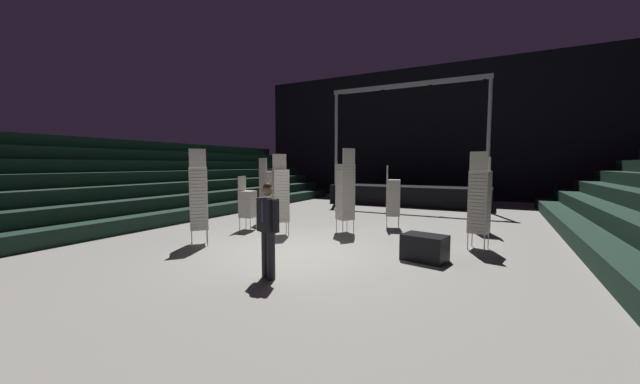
% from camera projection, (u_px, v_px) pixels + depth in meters
% --- Properties ---
extents(ground_plane, '(22.00, 30.00, 0.10)m').
position_uv_depth(ground_plane, '(298.00, 256.00, 7.94)').
color(ground_plane, gray).
extents(arena_end_wall, '(22.00, 0.30, 8.00)m').
position_uv_depth(arena_end_wall, '(425.00, 133.00, 20.86)').
color(arena_end_wall, black).
rests_on(arena_end_wall, ground_plane).
extents(bleacher_bank_left, '(5.25, 24.00, 3.15)m').
position_uv_depth(bleacher_bank_left, '(118.00, 178.00, 12.55)').
color(bleacher_bank_left, black).
rests_on(bleacher_bank_left, ground_plane).
extents(stage_riser, '(7.83, 2.58, 5.97)m').
position_uv_depth(stage_riser, '(408.00, 193.00, 17.60)').
color(stage_riser, black).
rests_on(stage_riser, ground_plane).
extents(man_with_tie, '(0.56, 0.36, 1.76)m').
position_uv_depth(man_with_tie, '(268.00, 225.00, 6.15)').
color(man_with_tie, black).
rests_on(man_with_tie, ground_plane).
extents(chair_stack_front_left, '(0.54, 0.54, 2.31)m').
position_uv_depth(chair_stack_front_left, '(268.00, 190.00, 12.18)').
color(chair_stack_front_left, '#B2B5BA').
rests_on(chair_stack_front_left, ground_plane).
extents(chair_stack_front_right, '(0.55, 0.55, 2.05)m').
position_uv_depth(chair_stack_front_right, '(393.00, 197.00, 11.08)').
color(chair_stack_front_right, '#B2B5BA').
rests_on(chair_stack_front_right, ground_plane).
extents(chair_stack_mid_left, '(0.50, 0.50, 2.31)m').
position_uv_depth(chair_stack_mid_left, '(481.00, 195.00, 10.46)').
color(chair_stack_mid_left, '#B2B5BA').
rests_on(chair_stack_mid_left, ground_plane).
extents(chair_stack_mid_right, '(0.62, 0.62, 2.39)m').
position_uv_depth(chair_stack_mid_right, '(281.00, 195.00, 9.96)').
color(chair_stack_mid_right, '#B2B5BA').
rests_on(chair_stack_mid_right, ground_plane).
extents(chair_stack_mid_centre, '(0.62, 0.62, 2.48)m').
position_uv_depth(chair_stack_mid_centre, '(198.00, 197.00, 8.76)').
color(chair_stack_mid_centre, '#B2B5BA').
rests_on(chair_stack_mid_centre, ground_plane).
extents(chair_stack_rear_left, '(0.52, 0.52, 2.39)m').
position_uv_depth(chair_stack_rear_left, '(479.00, 201.00, 8.29)').
color(chair_stack_rear_left, '#B2B5BA').
rests_on(chair_stack_rear_left, ground_plane).
extents(chair_stack_rear_right, '(0.61, 0.61, 2.56)m').
position_uv_depth(chair_stack_rear_right, '(345.00, 191.00, 10.30)').
color(chair_stack_rear_right, '#B2B5BA').
rests_on(chair_stack_rear_right, ground_plane).
extents(chair_stack_rear_centre, '(0.50, 0.50, 1.71)m').
position_uv_depth(chair_stack_rear_centre, '(247.00, 203.00, 10.79)').
color(chair_stack_rear_centre, '#B2B5BA').
rests_on(chair_stack_rear_centre, ground_plane).
extents(equipment_road_case, '(1.00, 0.77, 0.56)m').
position_uv_depth(equipment_road_case, '(425.00, 248.00, 7.37)').
color(equipment_road_case, black).
rests_on(equipment_road_case, ground_plane).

